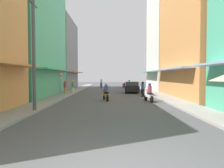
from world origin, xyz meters
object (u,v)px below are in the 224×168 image
motorbike_orange (106,93)px  motorbike_blue (101,84)px  motorbike_black (143,90)px  pedestrian_midway (73,86)px  street_sign_no_entry (61,81)px  motorbike_red (124,85)px  motorbike_white (149,93)px  utility_pole (34,52)px  parked_car (132,87)px  pedestrian_crossing (65,86)px  motorbike_green (129,86)px

motorbike_orange → motorbike_blue: 20.23m
motorbike_black → pedestrian_midway: (-8.06, 4.41, 0.24)m
street_sign_no_entry → motorbike_red: bearing=69.2°
motorbike_white → utility_pole: size_ratio=0.26×
motorbike_black → utility_pole: size_ratio=0.26×
motorbike_blue → parked_car: bearing=-69.1°
motorbike_white → pedestrian_crossing: 11.32m
motorbike_white → street_sign_no_entry: street_sign_no_entry is taller
motorbike_orange → pedestrian_crossing: pedestrian_crossing is taller
motorbike_red → parked_car: 10.32m
motorbike_red → parked_car: size_ratio=0.42×
motorbike_red → motorbike_green: (0.42, -5.23, 0.20)m
motorbike_white → motorbike_orange: size_ratio=1.01×
motorbike_orange → street_sign_no_entry: street_sign_no_entry is taller
motorbike_white → street_sign_no_entry: bearing=169.5°
utility_pole → pedestrian_midway: bearing=90.8°
motorbike_orange → motorbike_black: (3.78, 3.31, 0.00)m
motorbike_white → pedestrian_crossing: size_ratio=1.01×
motorbike_orange → motorbike_black: 5.02m
motorbike_green → motorbike_orange: bearing=-103.7°
pedestrian_midway → pedestrian_crossing: pedestrian_crossing is taller
parked_car → motorbike_blue: bearing=110.9°
utility_pole → street_sign_no_entry: utility_pole is taller
motorbike_white → motorbike_blue: 21.56m
motorbike_green → pedestrian_midway: size_ratio=1.09×
motorbike_orange → pedestrian_crossing: bearing=127.4°
motorbike_blue → motorbike_orange: bearing=-86.3°
street_sign_no_entry → motorbike_blue: bearing=82.1°
motorbike_red → motorbike_white: 19.58m
motorbike_white → motorbike_black: same height
motorbike_red → motorbike_orange: size_ratio=1.01×
pedestrian_crossing → utility_pole: utility_pole is taller
pedestrian_midway → utility_pole: size_ratio=0.24×
motorbike_orange → motorbike_red: bearing=81.2°
motorbike_black → parked_car: 5.18m
motorbike_red → motorbike_blue: 4.43m
motorbike_green → motorbike_red: bearing=94.6°
motorbike_green → street_sign_no_entry: street_sign_no_entry is taller
motorbike_orange → utility_pole: 7.45m
utility_pole → street_sign_no_entry: size_ratio=2.61×
motorbike_white → motorbike_green: (-0.29, 14.33, 0.00)m
pedestrian_midway → pedestrian_crossing: (-0.72, -1.17, 0.05)m
motorbike_blue → motorbike_green: same height
parked_car → utility_pole: 16.02m
motorbike_white → motorbike_green: same height
pedestrian_midway → parked_car: bearing=5.6°
motorbike_green → parked_car: size_ratio=0.43×
motorbike_orange → utility_pole: size_ratio=0.26×
street_sign_no_entry → utility_pole: bearing=-90.9°
street_sign_no_entry → motorbike_orange: bearing=-8.6°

